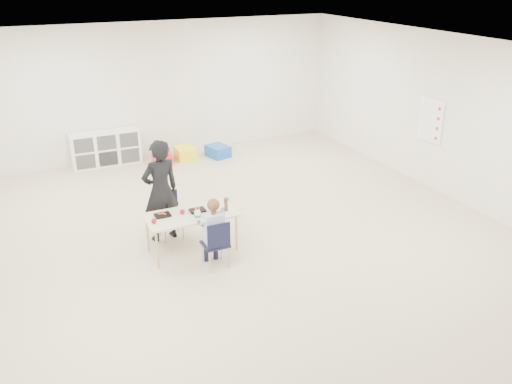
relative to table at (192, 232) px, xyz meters
name	(u,v)px	position (x,y,z in m)	size (l,w,h in m)	color
room	(243,152)	(0.81, -0.01, 1.10)	(9.00, 9.02, 2.80)	#BFAE93
table	(192,232)	(0.00, 0.00, 0.00)	(1.29, 0.65, 0.59)	beige
chair_near	(215,243)	(0.15, -0.54, 0.05)	(0.34, 0.32, 0.71)	black
chair_far	(171,216)	(-0.15, 0.54, 0.05)	(0.34, 0.32, 0.71)	black
child	(215,230)	(0.15, -0.54, 0.26)	(0.47, 0.47, 1.11)	#AEC5EB
lunch_tray_near	(197,210)	(0.11, 0.05, 0.31)	(0.22, 0.16, 0.03)	black
lunch_tray_far	(163,215)	(-0.38, 0.10, 0.31)	(0.22, 0.16, 0.03)	black
milk_carton	(197,214)	(0.05, -0.15, 0.34)	(0.07, 0.07, 0.10)	white
bread_roll	(210,212)	(0.24, -0.11, 0.32)	(0.09, 0.09, 0.07)	tan
apple_near	(182,212)	(-0.11, 0.05, 0.33)	(0.07, 0.07, 0.07)	maroon
apple_far	(154,221)	(-0.56, -0.07, 0.33)	(0.07, 0.07, 0.07)	maroon
cubby_shelf	(106,148)	(-0.39, 4.27, 0.05)	(1.40, 0.40, 0.70)	white
rules_poster	(431,120)	(4.79, 0.59, 0.95)	(0.02, 0.60, 0.80)	white
adult	(161,191)	(-0.27, 0.56, 0.48)	(0.57, 0.37, 1.56)	black
bin_red	(162,157)	(0.67, 3.88, -0.18)	(0.39, 0.50, 0.24)	red
bin_yellow	(185,153)	(1.20, 3.92, -0.18)	(0.39, 0.50, 0.24)	yellow
bin_blue	(218,151)	(1.88, 3.74, -0.18)	(0.38, 0.49, 0.24)	blue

